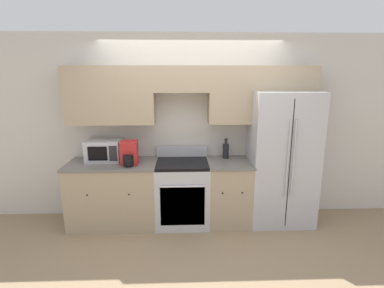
{
  "coord_description": "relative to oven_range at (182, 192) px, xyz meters",
  "views": [
    {
      "loc": [
        -0.14,
        -3.59,
        2.07
      ],
      "look_at": [
        0.0,
        0.31,
        1.14
      ],
      "focal_mm": 28.0,
      "sensor_mm": 36.0,
      "label": 1
    }
  ],
  "objects": [
    {
      "name": "lower_cabinets_right",
      "position": [
        0.65,
        -0.0,
        -0.0
      ],
      "size": [
        0.59,
        0.64,
        0.89
      ],
      "color": "tan",
      "rests_on": "ground_plane"
    },
    {
      "name": "microwave",
      "position": [
        -1.07,
        0.11,
        0.58
      ],
      "size": [
        0.46,
        0.35,
        0.29
      ],
      "color": "#B7B7BC",
      "rests_on": "lower_cabinets_left"
    },
    {
      "name": "ground_plane",
      "position": [
        0.13,
        -0.31,
        -0.45
      ],
      "size": [
        12.0,
        12.0,
        0.0
      ],
      "primitive_type": "plane",
      "color": "#937A5B"
    },
    {
      "name": "refrigerator",
      "position": [
        1.37,
        0.04,
        0.47
      ],
      "size": [
        0.87,
        0.74,
        1.84
      ],
      "color": "#B7B7BC",
      "rests_on": "ground_plane"
    },
    {
      "name": "oven_range",
      "position": [
        0.0,
        0.0,
        0.0
      ],
      "size": [
        0.72,
        0.65,
        1.05
      ],
      "color": "#B7B7BC",
      "rests_on": "ground_plane"
    },
    {
      "name": "wall_back",
      "position": [
        0.14,
        0.28,
        1.04
      ],
      "size": [
        8.0,
        0.39,
        2.6
      ],
      "color": "beige",
      "rests_on": "ground_plane"
    },
    {
      "name": "bottle",
      "position": [
        0.62,
        0.17,
        0.55
      ],
      "size": [
        0.09,
        0.09,
        0.28
      ],
      "color": "black",
      "rests_on": "lower_cabinets_right"
    },
    {
      "name": "coffee_maker",
      "position": [
        -0.69,
        -0.09,
        0.58
      ],
      "size": [
        0.22,
        0.26,
        0.31
      ],
      "color": "#B22323",
      "rests_on": "lower_cabinets_left"
    },
    {
      "name": "lower_cabinets_left",
      "position": [
        -0.95,
        -0.0,
        -0.0
      ],
      "size": [
        1.2,
        0.64,
        0.89
      ],
      "color": "tan",
      "rests_on": "ground_plane"
    }
  ]
}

